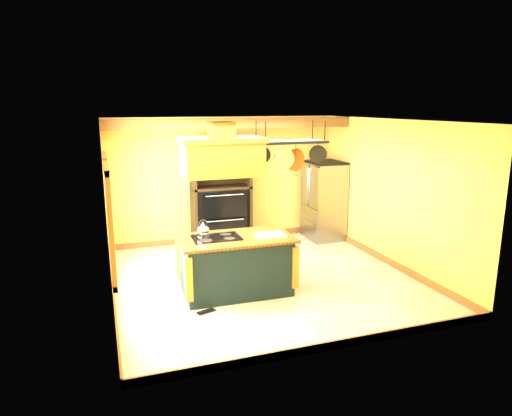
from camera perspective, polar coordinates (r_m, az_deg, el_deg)
floor at (r=8.00m, az=0.93°, el=-8.82°), size 5.00×5.00×0.00m
ceiling at (r=7.44m, az=1.01°, el=10.89°), size 5.00×5.00×0.00m
wall_back at (r=9.96m, az=-3.94°, el=3.54°), size 5.00×0.02×2.70m
wall_front at (r=5.40m, az=10.06°, el=-4.62°), size 5.00×0.02×2.70m
wall_left at (r=7.17m, az=-18.16°, el=-0.72°), size 0.02×5.00×2.70m
wall_right at (r=8.76m, az=16.53°, el=1.76°), size 0.02×5.00×2.70m
ceiling_beam at (r=9.06m, az=-2.72°, el=10.52°), size 5.00×0.15×0.20m
window_near at (r=6.38m, az=-17.73°, el=-1.86°), size 0.06×1.06×1.56m
window_far at (r=7.75m, az=-18.03°, el=0.64°), size 0.06×1.06×1.56m
kitchen_island at (r=7.31m, az=-2.54°, el=-7.05°), size 1.82×1.04×1.11m
range_hood at (r=6.86m, az=-4.28°, el=6.69°), size 1.25×0.70×0.80m
pot_rack at (r=7.21m, az=4.29°, el=7.55°), size 1.15×0.54×0.80m
refrigerator at (r=10.26m, az=8.47°, el=0.71°), size 0.74×0.87×1.70m
hutch at (r=9.78m, az=-4.44°, el=0.42°), size 1.24×0.57×2.20m
floor_register at (r=6.85m, az=-6.27°, el=-12.75°), size 0.30×0.20×0.01m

